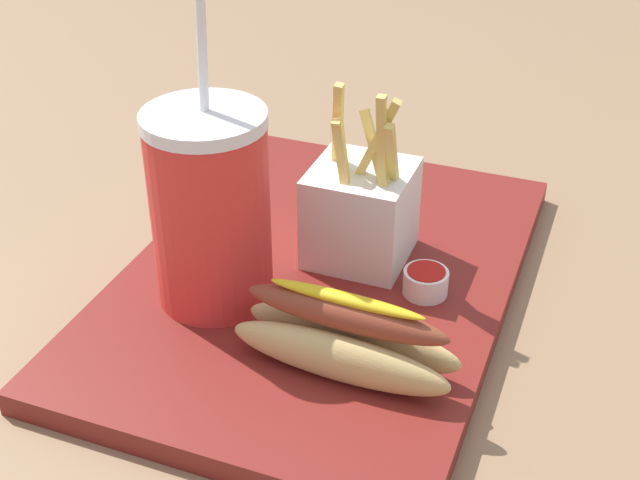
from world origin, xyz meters
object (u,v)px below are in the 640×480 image
object	(u,v)px
hot_dog_1	(345,339)
ketchup_cup_1	(344,174)
soda_cup	(210,208)
fries_basket	(361,211)
ketchup_cup_2	(425,282)

from	to	relation	value
hot_dog_1	ketchup_cup_1	bearing A→B (deg)	19.95
hot_dog_1	ketchup_cup_1	xyz separation A→B (m)	(0.26, 0.09, -0.01)
soda_cup	fries_basket	size ratio (longest dim) A/B	1.63
hot_dog_1	ketchup_cup_2	bearing A→B (deg)	-15.65
fries_basket	ketchup_cup_1	world-z (taller)	fries_basket
fries_basket	ketchup_cup_2	size ratio (longest dim) A/B	4.38
hot_dog_1	ketchup_cup_2	size ratio (longest dim) A/B	4.55
ketchup_cup_1	ketchup_cup_2	size ratio (longest dim) A/B	0.85
soda_cup	hot_dog_1	world-z (taller)	soda_cup
fries_basket	ketchup_cup_1	bearing A→B (deg)	26.08
fries_basket	hot_dog_1	xyz separation A→B (m)	(-0.14, -0.04, -0.02)
soda_cup	ketchup_cup_2	world-z (taller)	soda_cup
ketchup_cup_2	soda_cup	bearing A→B (deg)	110.83
fries_basket	ketchup_cup_2	xyz separation A→B (m)	(-0.04, -0.07, -0.03)
soda_cup	ketchup_cup_2	bearing A→B (deg)	-69.17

